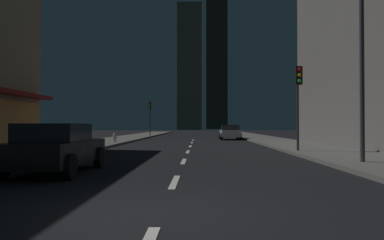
# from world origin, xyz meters

# --- Properties ---
(ground_plane) EXTENTS (78.00, 136.00, 0.10)m
(ground_plane) POSITION_xyz_m (0.00, 32.00, -0.05)
(ground_plane) COLOR black
(sidewalk_right) EXTENTS (4.00, 76.00, 0.15)m
(sidewalk_right) POSITION_xyz_m (7.00, 32.00, 0.07)
(sidewalk_right) COLOR #605E59
(sidewalk_right) RESTS_ON ground
(sidewalk_left) EXTENTS (4.00, 76.00, 0.15)m
(sidewalk_left) POSITION_xyz_m (-7.00, 32.00, 0.07)
(sidewalk_left) COLOR #605E59
(sidewalk_left) RESTS_ON ground
(lane_marking_center) EXTENTS (0.16, 33.40, 0.01)m
(lane_marking_center) POSITION_xyz_m (0.00, 13.60, 0.01)
(lane_marking_center) COLOR silver
(lane_marking_center) RESTS_ON ground
(skyscraper_distant_tall) EXTENTS (7.84, 5.91, 40.75)m
(skyscraper_distant_tall) POSITION_xyz_m (-2.61, 114.62, 20.38)
(skyscraper_distant_tall) COLOR #605B48
(skyscraper_distant_tall) RESTS_ON ground
(skyscraper_distant_mid) EXTENTS (8.28, 5.26, 78.12)m
(skyscraper_distant_mid) POSITION_xyz_m (7.23, 138.31, 39.06)
(skyscraper_distant_mid) COLOR #302E24
(skyscraper_distant_mid) RESTS_ON ground
(car_parked_near) EXTENTS (1.98, 4.24, 1.45)m
(car_parked_near) POSITION_xyz_m (-3.60, 4.87, 0.74)
(car_parked_near) COLOR black
(car_parked_near) RESTS_ON ground
(car_parked_far) EXTENTS (1.98, 4.24, 1.45)m
(car_parked_far) POSITION_xyz_m (3.60, 30.60, 0.74)
(car_parked_far) COLOR silver
(car_parked_far) RESTS_ON ground
(fire_hydrant_far_left) EXTENTS (0.42, 0.30, 0.65)m
(fire_hydrant_far_left) POSITION_xyz_m (-5.90, 22.46, 0.45)
(fire_hydrant_far_left) COLOR #B2B2B2
(fire_hydrant_far_left) RESTS_ON sidewalk_left
(traffic_light_near_right) EXTENTS (0.32, 0.48, 4.20)m
(traffic_light_near_right) POSITION_xyz_m (5.50, 12.51, 3.19)
(traffic_light_near_right) COLOR #2D2D2D
(traffic_light_near_right) RESTS_ON sidewalk_right
(traffic_light_far_left) EXTENTS (0.32, 0.48, 4.20)m
(traffic_light_far_left) POSITION_xyz_m (-5.50, 39.81, 3.19)
(traffic_light_far_left) COLOR #2D2D2D
(traffic_light_far_left) RESTS_ON sidewalk_left
(street_lamp_right) EXTENTS (1.96, 0.56, 6.58)m
(street_lamp_right) POSITION_xyz_m (5.38, 6.93, 5.07)
(street_lamp_right) COLOR #38383D
(street_lamp_right) RESTS_ON sidewalk_right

